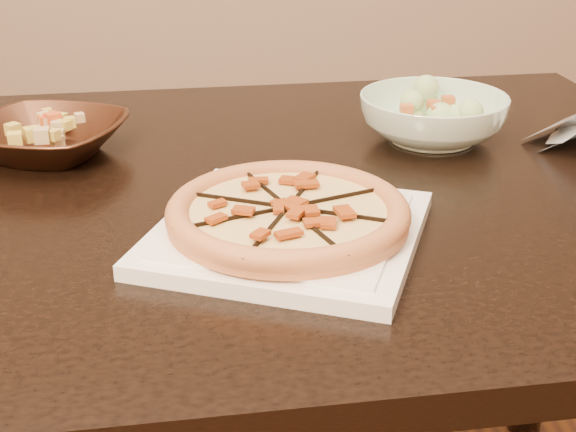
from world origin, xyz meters
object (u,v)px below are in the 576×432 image
at_px(bronze_bowl, 48,138).
at_px(salad_bowl, 433,118).
at_px(dining_table, 194,249).
at_px(plate, 288,232).
at_px(pizza, 288,213).

bearing_deg(bronze_bowl, salad_bowl, 4.38).
xyz_separation_m(dining_table, bronze_bowl, (-0.21, 0.12, 0.12)).
height_order(plate, pizza, pizza).
relative_size(pizza, salad_bowl, 1.23).
relative_size(plate, pizza, 1.33).
bearing_deg(plate, dining_table, 125.57).
bearing_deg(pizza, dining_table, 125.57).
distance_m(pizza, bronze_bowl, 0.44).
distance_m(plate, salad_bowl, 0.41).
relative_size(dining_table, salad_bowl, 7.13).
xyz_separation_m(plate, pizza, (-0.00, 0.00, 0.02)).
bearing_deg(plate, salad_bowl, 55.02).
bearing_deg(bronze_bowl, pizza, -41.42).
xyz_separation_m(plate, bronze_bowl, (-0.33, 0.29, 0.02)).
bearing_deg(dining_table, plate, -54.43).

